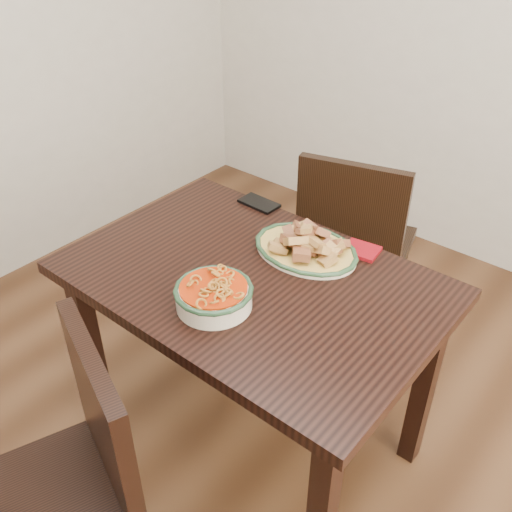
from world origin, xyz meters
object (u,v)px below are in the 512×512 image
Objects in this scene: fish_plate at (306,241)px; dining_table at (252,303)px; noodle_bowl at (214,293)px; smartphone at (259,203)px; chair_far at (354,241)px; chair_near at (71,480)px.

dining_table is at bearing -104.60° from fish_plate.
noodle_bowl is 0.59m from smartphone.
noodle_bowl is (0.06, -0.88, 0.29)m from chair_far.
noodle_bowl is (0.01, -0.18, 0.15)m from dining_table.
smartphone is (-0.31, 0.14, -0.04)m from fish_plate.
smartphone is (-0.27, 0.52, -0.04)m from noodle_bowl.
chair_far is 6.10× the size of smartphone.
chair_far is 2.58× the size of fish_plate.
fish_plate is at bearing 86.13° from chair_far.
noodle_bowl is at bearing 78.49° from chair_far.
dining_table is 0.71m from chair_near.
chair_near is 2.58× the size of fish_plate.
noodle_bowl is (-0.04, -0.38, -0.00)m from fish_plate.
chair_far is 1.40m from chair_near.
dining_table is 3.26× the size of fish_plate.
chair_near reaches higher than noodle_bowl.
chair_far is at bearing 93.80° from noodle_bowl.
chair_near is 0.59m from noodle_bowl.
smartphone is at bearing 117.02° from noodle_bowl.
chair_near is 1.10m from smartphone.
chair_far is (-0.05, 0.71, -0.14)m from dining_table.
fish_plate is 0.34m from smartphone.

